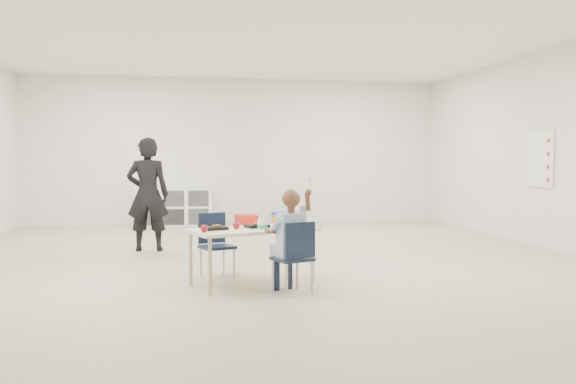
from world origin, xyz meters
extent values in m
plane|color=#B6A68C|center=(0.00, 0.00, 0.00)|extent=(9.00, 9.00, 0.00)
plane|color=white|center=(0.00, 0.00, 2.80)|extent=(9.00, 9.00, 0.00)
cube|color=white|center=(0.00, 4.50, 1.40)|extent=(8.00, 0.02, 2.80)
cube|color=white|center=(0.00, -4.50, 1.40)|extent=(8.00, 0.02, 2.80)
cube|color=white|center=(4.00, 0.00, 1.40)|extent=(0.02, 9.00, 2.80)
cube|color=#F8E6C6|center=(-0.37, -1.37, 0.54)|extent=(1.36, 0.99, 0.03)
cube|color=black|center=(-0.32, -1.30, 0.57)|extent=(0.26, 0.23, 0.03)
cube|color=black|center=(-0.74, -1.43, 0.57)|extent=(0.26, 0.23, 0.03)
cube|color=white|center=(-0.28, -1.45, 0.61)|extent=(0.09, 0.09, 0.10)
ellipsoid|color=#DAB159|center=(-0.10, -1.41, 0.59)|extent=(0.09, 0.09, 0.07)
sphere|color=maroon|center=(-0.53, -1.39, 0.60)|extent=(0.07, 0.07, 0.07)
sphere|color=maroon|center=(-0.85, -1.63, 0.60)|extent=(0.07, 0.07, 0.07)
cube|color=white|center=(-1.20, 4.28, 0.35)|extent=(1.40, 0.40, 0.70)
cube|color=white|center=(3.98, 0.60, 1.25)|extent=(0.02, 0.60, 0.80)
imported|color=black|center=(-1.51, 1.11, 0.77)|extent=(0.59, 0.41, 1.54)
cube|color=red|center=(0.12, 3.90, 0.11)|extent=(0.42, 0.50, 0.22)
cube|color=gold|center=(0.80, 3.75, 0.10)|extent=(0.41, 0.48, 0.20)
cube|color=blue|center=(0.86, 3.96, 0.12)|extent=(0.44, 0.54, 0.24)
camera|label=1|loc=(-1.05, -7.31, 1.23)|focal=38.00mm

